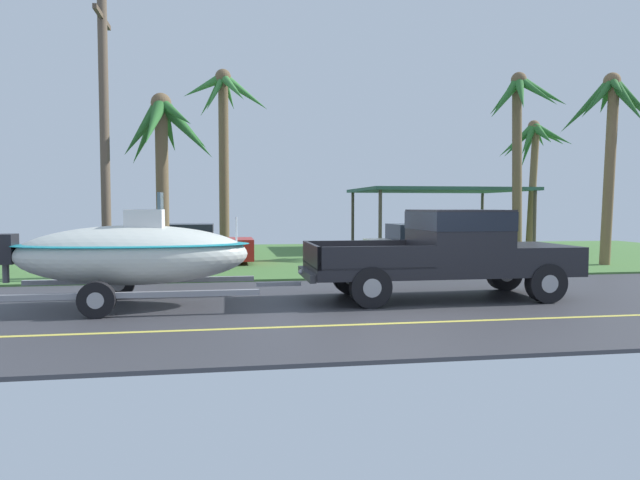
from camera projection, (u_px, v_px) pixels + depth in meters
ground at (328, 264)px, 19.80m from camera, size 36.00×22.00×0.11m
pickup_truck_towing at (456, 249)px, 12.29m from camera, size 5.79×2.07×1.88m
boat_on_trailer at (132, 254)px, 11.22m from camera, size 5.75×2.40×2.22m
parked_sedan_near at (177, 245)px, 18.99m from camera, size 4.80×1.91×1.38m
parked_sedan_far at (434, 246)px, 18.87m from camera, size 4.38×1.91×1.38m
carport_awning at (437, 191)px, 25.87m from camera, size 7.11×5.46×2.75m
palm_tree_near_left at (533, 149)px, 24.91m from camera, size 3.43×2.80×5.65m
palm_tree_near_right at (164, 138)px, 15.86m from camera, size 2.73×3.66×5.02m
palm_tree_mid at (225, 120)px, 22.67m from camera, size 3.53×3.11×7.29m
palm_tree_far_left at (520, 119)px, 22.21m from camera, size 3.36×2.97×7.08m
palm_tree_far_right at (611, 116)px, 18.61m from camera, size 3.02×2.83×6.21m
utility_pole at (105, 133)px, 14.99m from camera, size 0.24×1.80×7.37m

